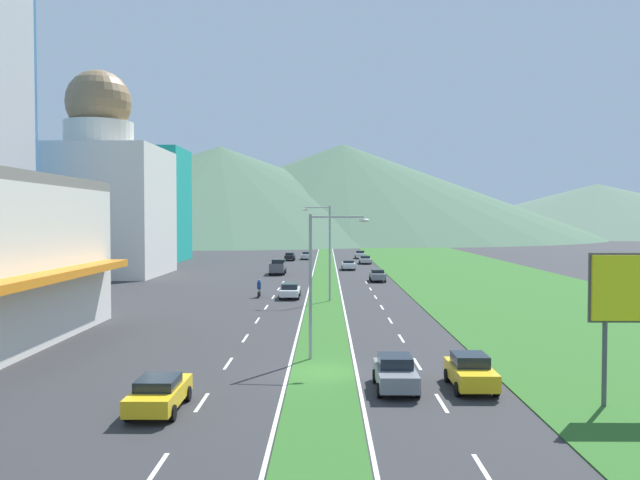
{
  "coord_description": "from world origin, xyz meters",
  "views": [
    {
      "loc": [
        0.21,
        -32.43,
        7.84
      ],
      "look_at": [
        -0.48,
        36.64,
        5.52
      ],
      "focal_mm": 36.21,
      "sensor_mm": 36.0,
      "label": 1
    }
  ],
  "objects_px": {
    "street_lamp_mid": "(327,247)",
    "car_9": "(395,373)",
    "car_4": "(360,254)",
    "car_0": "(290,290)",
    "billboard_roadside": "(640,295)",
    "car_3": "(290,256)",
    "street_lamp_near": "(318,274)",
    "car_2": "(470,372)",
    "motorcycle_rider": "(259,290)",
    "car_1": "(159,393)",
    "car_8": "(365,260)",
    "car_7": "(378,275)",
    "car_5": "(307,255)",
    "car_6": "(348,265)",
    "pickup_truck_0": "(278,267)"
  },
  "relations": [
    {
      "from": "car_2",
      "to": "motorcycle_rider",
      "type": "distance_m",
      "value": 36.72
    },
    {
      "from": "street_lamp_mid",
      "to": "pickup_truck_0",
      "type": "relative_size",
      "value": 1.67
    },
    {
      "from": "street_lamp_mid",
      "to": "car_0",
      "type": "distance_m",
      "value": 6.37
    },
    {
      "from": "car_7",
      "to": "car_5",
      "type": "bearing_deg",
      "value": -166.78
    },
    {
      "from": "car_3",
      "to": "car_7",
      "type": "height_order",
      "value": "car_3"
    },
    {
      "from": "car_4",
      "to": "car_9",
      "type": "relative_size",
      "value": 1.0
    },
    {
      "from": "street_lamp_mid",
      "to": "car_3",
      "type": "height_order",
      "value": "street_lamp_mid"
    },
    {
      "from": "car_4",
      "to": "car_5",
      "type": "height_order",
      "value": "car_4"
    },
    {
      "from": "street_lamp_near",
      "to": "billboard_roadside",
      "type": "relative_size",
      "value": 1.26
    },
    {
      "from": "car_0",
      "to": "motorcycle_rider",
      "type": "bearing_deg",
      "value": 81.11
    },
    {
      "from": "car_2",
      "to": "car_9",
      "type": "bearing_deg",
      "value": -86.89
    },
    {
      "from": "car_9",
      "to": "pickup_truck_0",
      "type": "height_order",
      "value": "pickup_truck_0"
    },
    {
      "from": "billboard_roadside",
      "to": "car_5",
      "type": "xyz_separation_m",
      "value": [
        -16.73,
        96.69,
        -3.91
      ]
    },
    {
      "from": "street_lamp_mid",
      "to": "car_3",
      "type": "bearing_deg",
      "value": 96.6
    },
    {
      "from": "billboard_roadside",
      "to": "car_3",
      "type": "height_order",
      "value": "billboard_roadside"
    },
    {
      "from": "car_0",
      "to": "car_4",
      "type": "bearing_deg",
      "value": -9.2
    },
    {
      "from": "car_0",
      "to": "car_1",
      "type": "distance_m",
      "value": 37.4
    },
    {
      "from": "car_8",
      "to": "car_1",
      "type": "bearing_deg",
      "value": -8.99
    },
    {
      "from": "car_3",
      "to": "car_9",
      "type": "height_order",
      "value": "car_9"
    },
    {
      "from": "car_3",
      "to": "car_5",
      "type": "height_order",
      "value": "car_3"
    },
    {
      "from": "car_0",
      "to": "car_5",
      "type": "distance_m",
      "value": 60.05
    },
    {
      "from": "street_lamp_mid",
      "to": "car_6",
      "type": "relative_size",
      "value": 2.1
    },
    {
      "from": "street_lamp_near",
      "to": "car_5",
      "type": "xyz_separation_m",
      "value": [
        -3.35,
        87.84,
        -3.99
      ]
    },
    {
      "from": "car_6",
      "to": "pickup_truck_0",
      "type": "height_order",
      "value": "pickup_truck_0"
    },
    {
      "from": "motorcycle_rider",
      "to": "car_8",
      "type": "bearing_deg",
      "value": -15.68
    },
    {
      "from": "car_4",
      "to": "car_0",
      "type": "bearing_deg",
      "value": -9.2
    },
    {
      "from": "car_5",
      "to": "car_8",
      "type": "xyz_separation_m",
      "value": [
        10.49,
        -11.93,
        -0.04
      ]
    },
    {
      "from": "billboard_roadside",
      "to": "car_0",
      "type": "relative_size",
      "value": 1.39
    },
    {
      "from": "street_lamp_mid",
      "to": "car_9",
      "type": "distance_m",
      "value": 31.58
    },
    {
      "from": "car_9",
      "to": "car_1",
      "type": "bearing_deg",
      "value": -71.53
    },
    {
      "from": "car_8",
      "to": "motorcycle_rider",
      "type": "relative_size",
      "value": 2.37
    },
    {
      "from": "street_lamp_near",
      "to": "car_9",
      "type": "distance_m",
      "value": 8.16
    },
    {
      "from": "car_5",
      "to": "car_9",
      "type": "distance_m",
      "value": 94.24
    },
    {
      "from": "car_4",
      "to": "car_6",
      "type": "xyz_separation_m",
      "value": [
        -3.23,
        -27.9,
        -0.02
      ]
    },
    {
      "from": "car_1",
      "to": "car_9",
      "type": "height_order",
      "value": "car_9"
    },
    {
      "from": "car_7",
      "to": "car_8",
      "type": "bearing_deg",
      "value": 179.39
    },
    {
      "from": "car_3",
      "to": "car_4",
      "type": "relative_size",
      "value": 1.08
    },
    {
      "from": "car_1",
      "to": "car_3",
      "type": "height_order",
      "value": "car_3"
    },
    {
      "from": "street_lamp_near",
      "to": "billboard_roadside",
      "type": "distance_m",
      "value": 16.05
    },
    {
      "from": "street_lamp_mid",
      "to": "car_9",
      "type": "relative_size",
      "value": 2.19
    },
    {
      "from": "street_lamp_mid",
      "to": "car_2",
      "type": "height_order",
      "value": "street_lamp_mid"
    },
    {
      "from": "street_lamp_near",
      "to": "street_lamp_mid",
      "type": "bearing_deg",
      "value": 88.88
    },
    {
      "from": "billboard_roadside",
      "to": "car_2",
      "type": "distance_m",
      "value": 7.94
    },
    {
      "from": "street_lamp_mid",
      "to": "car_2",
      "type": "distance_m",
      "value": 31.93
    },
    {
      "from": "street_lamp_near",
      "to": "car_7",
      "type": "xyz_separation_m",
      "value": [
        6.81,
        44.57,
        -3.99
      ]
    },
    {
      "from": "car_8",
      "to": "motorcycle_rider",
      "type": "bearing_deg",
      "value": -15.68
    },
    {
      "from": "car_3",
      "to": "car_6",
      "type": "relative_size",
      "value": 1.04
    },
    {
      "from": "car_3",
      "to": "motorcycle_rider",
      "type": "xyz_separation_m",
      "value": [
        0.14,
        -55.93,
        -0.02
      ]
    },
    {
      "from": "car_8",
      "to": "pickup_truck_0",
      "type": "bearing_deg",
      "value": -32.88
    },
    {
      "from": "motorcycle_rider",
      "to": "car_0",
      "type": "bearing_deg",
      "value": -98.89
    }
  ]
}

